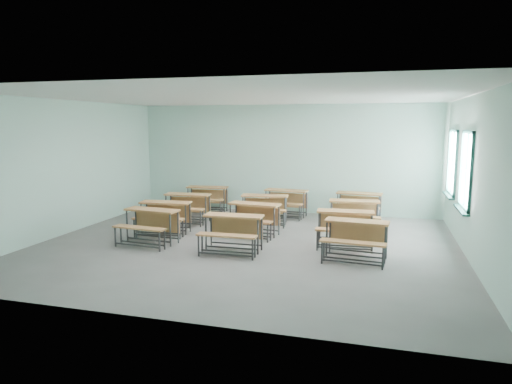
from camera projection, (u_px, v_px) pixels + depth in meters
room at (250, 173)px, 9.78m from camera, size 9.04×8.04×3.24m
desk_unit_r0c0 at (149, 221)px, 10.04m from camera, size 1.30×0.94×0.76m
desk_unit_r0c1 at (232, 228)px, 9.40m from camera, size 1.24×0.85×0.76m
desk_unit_r0c2 at (356, 234)px, 8.85m from camera, size 1.28×0.92×0.76m
desk_unit_r1c0 at (164, 213)px, 10.99m from camera, size 1.30×0.94×0.76m
desk_unit_r1c1 at (253, 214)px, 10.78m from camera, size 1.31×0.95×0.76m
desk_unit_r1c2 at (345, 223)px, 9.84m from camera, size 1.27×0.90×0.76m
desk_unit_r2c0 at (186, 204)px, 12.24m from camera, size 1.27×0.89×0.76m
desk_unit_r2c1 at (264, 205)px, 12.05m from camera, size 1.32×0.97×0.76m
desk_unit_r2c2 at (354, 211)px, 11.19m from camera, size 1.28×0.91×0.76m
desk_unit_r3c0 at (206, 195)px, 13.66m from camera, size 1.28×0.92×0.76m
desk_unit_r3c1 at (285, 199)px, 13.01m from camera, size 1.29×0.93×0.76m
desk_unit_r3c2 at (358, 202)px, 12.45m from camera, size 1.30×0.94×0.76m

